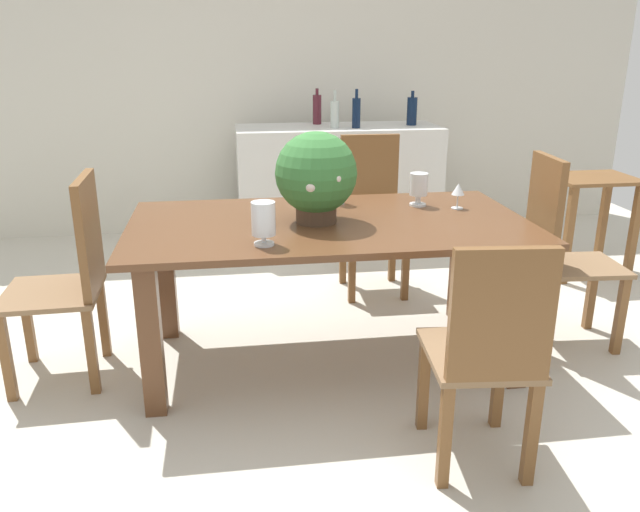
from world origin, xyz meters
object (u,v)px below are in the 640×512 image
at_px(crystal_vase_left, 263,220).
at_px(wine_bottle_amber, 356,112).
at_px(crystal_vase_center_near, 338,183).
at_px(chair_far_right, 371,207).
at_px(wine_bottle_tall, 412,111).
at_px(chair_head_end, 72,271).
at_px(wine_bottle_clear, 335,114).
at_px(wine_bottle_green, 317,109).
at_px(flower_centerpiece, 316,175).
at_px(side_table, 590,204).
at_px(dining_table, 329,244).
at_px(kitchen_counter, 338,186).
at_px(chair_foot_end, 559,247).
at_px(chair_near_right, 488,350).
at_px(crystal_vase_right, 419,186).
at_px(wine_glass, 458,190).

bearing_deg(crystal_vase_left, wine_bottle_amber, 69.11).
bearing_deg(crystal_vase_center_near, chair_far_right, 62.53).
distance_m(chair_far_right, wine_bottle_tall, 1.28).
distance_m(chair_head_end, wine_bottle_clear, 2.59).
height_order(crystal_vase_left, wine_bottle_green, wine_bottle_green).
bearing_deg(crystal_vase_center_near, flower_centerpiece, -115.24).
bearing_deg(side_table, wine_bottle_clear, 152.29).
bearing_deg(dining_table, chair_far_right, 66.13).
height_order(wine_bottle_tall, wine_bottle_green, wine_bottle_green).
relative_size(crystal_vase_left, wine_bottle_clear, 0.67).
xyz_separation_m(crystal_vase_center_near, kitchen_counter, (0.30, 1.69, -0.39)).
xyz_separation_m(crystal_vase_left, wine_bottle_clear, (0.71, 2.31, 0.20)).
xyz_separation_m(crystal_vase_left, side_table, (2.42, 1.41, -0.36)).
bearing_deg(wine_bottle_tall, wine_bottle_green, 167.02).
xyz_separation_m(wine_bottle_amber, wine_bottle_clear, (-0.17, 0.02, -0.01)).
xyz_separation_m(chair_foot_end, flower_centerpiece, (-1.34, -0.02, 0.44)).
height_order(chair_far_right, crystal_vase_left, chair_far_right).
distance_m(chair_near_right, wine_bottle_clear, 3.03).
height_order(flower_centerpiece, crystal_vase_center_near, flower_centerpiece).
xyz_separation_m(crystal_vase_left, crystal_vase_right, (0.88, 0.59, -0.01)).
relative_size(crystal_vase_right, wine_bottle_green, 0.63).
height_order(dining_table, wine_bottle_green, wine_bottle_green).
xyz_separation_m(wine_bottle_clear, wine_bottle_green, (-0.10, 0.27, 0.01)).
relative_size(chair_head_end, wine_bottle_tall, 3.77).
height_order(chair_near_right, side_table, chair_near_right).
height_order(chair_far_right, wine_bottle_green, wine_bottle_green).
xyz_separation_m(wine_bottle_green, side_table, (1.81, -1.16, -0.58)).
xyz_separation_m(crystal_vase_center_near, wine_bottle_green, (0.15, 1.87, 0.22)).
bearing_deg(crystal_vase_left, chair_foot_end, 12.66).
xyz_separation_m(chair_near_right, wine_bottle_green, (-0.19, 3.24, 0.57)).
distance_m(chair_near_right, crystal_vase_left, 1.09).
bearing_deg(chair_head_end, wine_bottle_clear, 138.39).
height_order(chair_near_right, crystal_vase_left, chair_near_right).
relative_size(crystal_vase_center_near, side_table, 0.27).
bearing_deg(side_table, wine_glass, -145.81).
bearing_deg(wine_bottle_clear, crystal_vase_center_near, -98.94).
xyz_separation_m(crystal_vase_right, wine_bottle_green, (-0.28, 1.98, 0.22)).
height_order(crystal_vase_center_near, wine_bottle_green, wine_bottle_green).
distance_m(chair_head_end, crystal_vase_left, 1.04).
height_order(kitchen_counter, wine_bottle_amber, wine_bottle_amber).
bearing_deg(wine_bottle_tall, wine_bottle_amber, -166.68).
xyz_separation_m(chair_near_right, chair_far_right, (0.01, 2.04, 0.04)).
distance_m(chair_near_right, kitchen_counter, 3.06).
bearing_deg(wine_bottle_clear, chair_head_end, -129.80).
distance_m(chair_far_right, wine_bottle_amber, 1.06).
bearing_deg(wine_bottle_amber, chair_foot_end, -68.85).
relative_size(crystal_vase_center_near, crystal_vase_right, 1.06).
distance_m(dining_table, chair_head_end, 1.27).
relative_size(chair_far_right, wine_bottle_green, 3.63).
bearing_deg(wine_bottle_green, crystal_vase_left, -103.16).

